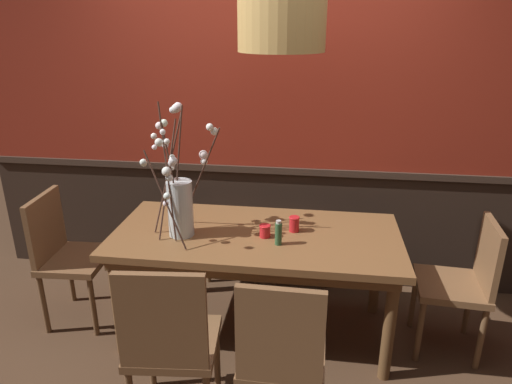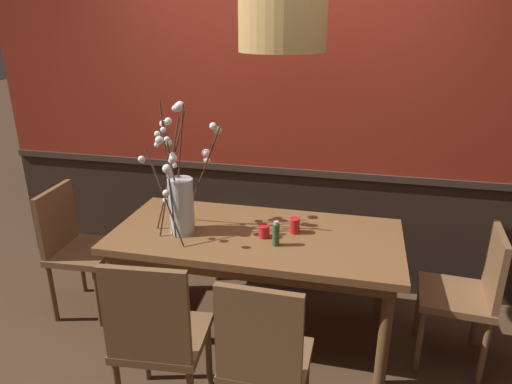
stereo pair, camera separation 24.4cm
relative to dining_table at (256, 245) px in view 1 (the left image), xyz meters
The scene contains 14 objects.
ground_plane 0.65m from the dining_table, ahead, with size 24.00×24.00×0.00m, color #4C3321.
back_wall 1.08m from the dining_table, 90.00° to the left, with size 4.51×0.14×2.83m.
dining_table is the anchor object (origin of this frame).
chair_head_west_end 1.32m from the dining_table, behind, with size 0.42×0.46×0.92m.
chair_head_east_end 1.30m from the dining_table, ahead, with size 0.44×0.44×0.89m.
chair_near_side_right 0.90m from the dining_table, 74.58° to the right, with size 0.42×0.39×0.95m.
chair_near_side_left 0.90m from the dining_table, 110.33° to the right, with size 0.47×0.47×0.97m.
chair_far_side_left 0.87m from the dining_table, 109.22° to the left, with size 0.46×0.41×0.94m.
chair_far_side_right 0.88m from the dining_table, 72.92° to the left, with size 0.46×0.39×0.96m.
vase_with_blossoms 0.57m from the dining_table, behind, with size 0.44×0.57×0.83m.
candle_holder_nearer_center 0.15m from the dining_table, 37.27° to the right, with size 0.07×0.07×0.08m.
candle_holder_nearer_edge 0.28m from the dining_table, 14.11° to the left, with size 0.07×0.07×0.10m.
condiment_bottle 0.26m from the dining_table, 41.76° to the right, with size 0.04×0.04×0.16m.
pendant_lamp 1.33m from the dining_table, 26.19° to the left, with size 0.48×0.48×1.00m.
Camera 1 is at (0.36, -2.60, 2.00)m, focal length 32.25 mm.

